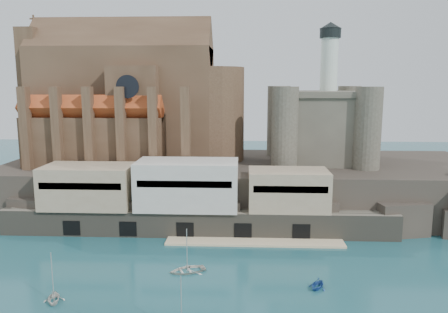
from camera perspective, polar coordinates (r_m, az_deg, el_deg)
ground at (r=58.84m, az=2.39°, el=-17.39°), size 300.00×300.00×0.00m
promontory at (r=94.35m, az=2.43°, el=-3.76°), size 100.00×36.00×10.00m
quay at (r=78.95m, az=-4.93°, el=-5.59°), size 70.00×12.00×13.05m
church at (r=97.46m, az=-11.81°, el=6.70°), size 47.00×25.93×30.51m
castle_keep at (r=95.24m, az=12.35°, el=4.32°), size 21.20×21.20×29.30m
boat_4 at (r=60.53m, az=-21.31°, el=-17.26°), size 3.39×2.62×3.46m
boat_6 at (r=64.86m, az=-4.83°, el=-14.74°), size 2.47×3.86×5.24m
boat_7 at (r=61.32m, az=12.10°, el=-16.43°), size 3.24×2.89×3.20m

